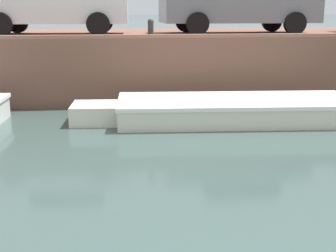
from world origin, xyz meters
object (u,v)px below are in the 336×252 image
at_px(boat_moored_central_cream, 225,110).
at_px(car_left_inner_white, 56,2).
at_px(mooring_bollard_mid, 151,27).
at_px(car_centre_grey, 241,3).

xyz_separation_m(boat_moored_central_cream, car_left_inner_white, (-3.80, 3.75, 2.26)).
height_order(boat_moored_central_cream, mooring_bollard_mid, mooring_bollard_mid).
xyz_separation_m(boat_moored_central_cream, car_centre_grey, (1.30, 3.75, 2.27)).
bearing_deg(car_left_inner_white, car_centre_grey, 0.05).
relative_size(boat_moored_central_cream, car_centre_grey, 1.39).
xyz_separation_m(boat_moored_central_cream, mooring_bollard_mid, (-1.40, 1.99, 1.66)).
bearing_deg(car_centre_grey, mooring_bollard_mid, -146.87).
bearing_deg(car_left_inner_white, boat_moored_central_cream, -44.61).
relative_size(boat_moored_central_cream, car_left_inner_white, 1.51).
bearing_deg(mooring_bollard_mid, car_left_inner_white, 143.75).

